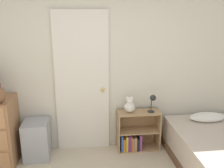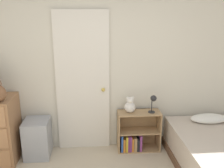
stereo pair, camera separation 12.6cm
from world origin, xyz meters
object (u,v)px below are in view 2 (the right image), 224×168
Objects in this scene: storage_bin at (38,138)px; teddy_bear at (130,106)px; desk_lamp at (153,100)px; bookshelf at (135,135)px.

teddy_bear is at bearing 2.52° from storage_bin.
desk_lamp is at bearing 0.70° from storage_bin.
bookshelf is at bearing 170.61° from desk_lamp.
desk_lamp is (0.24, -0.04, 0.57)m from bookshelf.
desk_lamp is at bearing -9.39° from bookshelf.
teddy_bear is at bearing 173.33° from desk_lamp.
teddy_bear is 0.90× the size of desk_lamp.
storage_bin is 1.79m from desk_lamp.
teddy_bear is at bearing -179.58° from bookshelf.
desk_lamp reaches higher than storage_bin.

